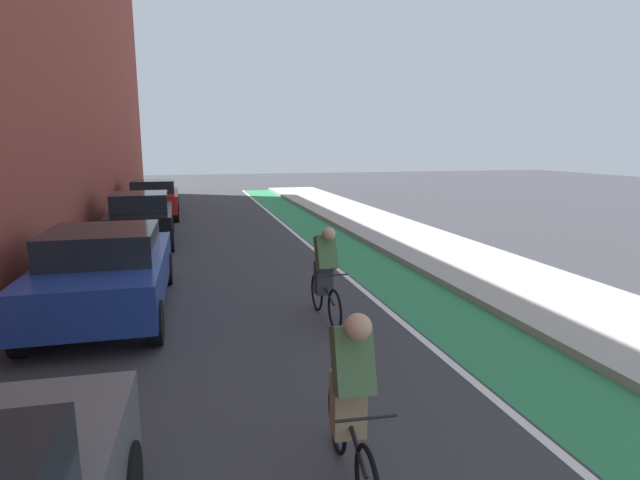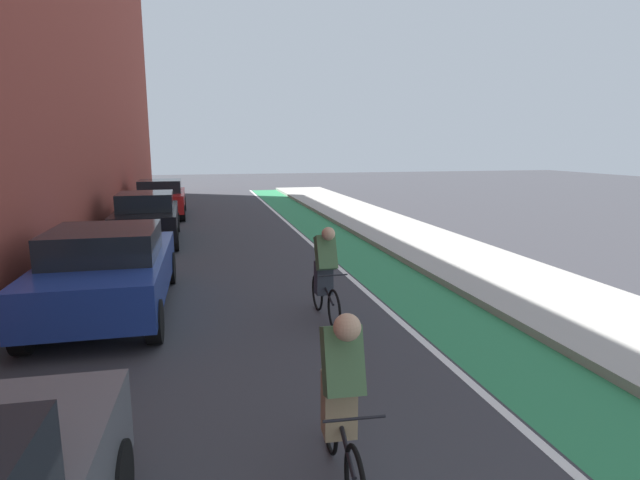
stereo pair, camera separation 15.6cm
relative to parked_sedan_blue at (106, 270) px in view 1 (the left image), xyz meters
name	(u,v)px [view 1 (the left image)]	position (x,y,z in m)	size (l,w,h in m)	color
ground_plane	(243,259)	(2.72, 3.76, -0.79)	(80.33, 80.33, 0.00)	#38383D
bike_lane_paint	(332,240)	(5.68, 5.76, -0.79)	(1.60, 36.51, 0.00)	#2D8451
lane_divider_stripe	(304,241)	(4.78, 5.76, -0.79)	(0.12, 36.51, 0.00)	white
sidewalk_right	(400,234)	(7.99, 5.76, -0.72)	(3.02, 36.51, 0.14)	#A8A59E
parked_sedan_blue	(106,270)	(0.00, 0.00, 0.00)	(2.03, 4.50, 1.53)	navy
parked_sedan_black	(142,217)	(0.00, 6.67, 0.00)	(1.94, 4.39, 1.53)	black
parked_sedan_red	(154,198)	(0.00, 12.39, 0.00)	(1.99, 4.39, 1.53)	red
cyclist_lead	(351,398)	(2.70, -5.34, 0.02)	(0.48, 1.73, 1.62)	black
cyclist_mid	(325,273)	(3.58, -1.24, 0.02)	(0.48, 1.72, 1.62)	black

